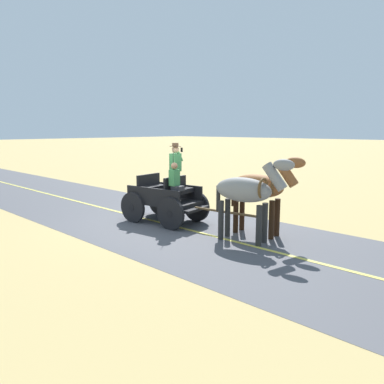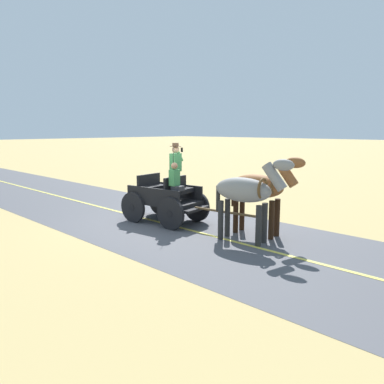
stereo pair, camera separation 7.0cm
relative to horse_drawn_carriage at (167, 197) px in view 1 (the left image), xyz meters
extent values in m
plane|color=tan|center=(0.21, -0.12, -0.82)|extent=(200.00, 200.00, 0.00)
cube|color=#4C4C51|center=(0.21, -0.12, -0.81)|extent=(5.39, 160.00, 0.01)
cube|color=#DBCC4C|center=(0.21, -0.12, -0.81)|extent=(0.12, 160.00, 0.00)
cube|color=black|center=(0.01, -0.08, -0.16)|extent=(1.48, 2.34, 0.12)
cube|color=black|center=(-0.55, -0.16, 0.12)|extent=(0.34, 2.08, 0.44)
cube|color=black|center=(0.58, -0.01, 0.12)|extent=(0.34, 2.08, 0.44)
cube|color=black|center=(-0.15, 1.13, -0.26)|extent=(1.10, 0.38, 0.08)
cube|color=black|center=(0.17, -1.27, -0.34)|extent=(0.74, 0.29, 0.06)
cube|color=black|center=(-0.07, 0.52, 0.22)|extent=(1.06, 0.49, 0.14)
cube|color=black|center=(-0.04, 0.34, 0.44)|extent=(1.02, 0.22, 0.44)
cube|color=black|center=(0.08, -0.57, 0.22)|extent=(1.06, 0.49, 0.14)
cube|color=black|center=(0.10, -0.75, 0.44)|extent=(1.02, 0.22, 0.44)
cylinder|color=black|center=(-0.73, 0.59, -0.34)|extent=(0.23, 0.96, 0.96)
cylinder|color=black|center=(-0.73, 0.59, -0.34)|extent=(0.15, 0.23, 0.21)
cylinder|color=black|center=(0.56, 0.77, -0.34)|extent=(0.23, 0.96, 0.96)
cylinder|color=black|center=(0.56, 0.77, -0.34)|extent=(0.15, 0.23, 0.21)
cylinder|color=black|center=(-0.53, -0.93, -0.34)|extent=(0.23, 0.96, 0.96)
cylinder|color=black|center=(-0.53, -0.93, -0.34)|extent=(0.15, 0.23, 0.21)
cylinder|color=black|center=(0.76, -0.76, -0.34)|extent=(0.23, 0.96, 0.96)
cylinder|color=black|center=(0.76, -0.76, -0.34)|extent=(0.15, 0.23, 0.21)
cylinder|color=brown|center=(-0.28, 2.10, -0.21)|extent=(0.34, 1.99, 0.07)
cylinder|color=black|center=(0.23, 0.56, 0.92)|extent=(0.02, 0.02, 1.30)
cylinder|color=#2D2D33|center=(-0.18, 0.22, 0.35)|extent=(0.22, 0.22, 0.90)
cube|color=#387F47|center=(-0.18, 0.22, 1.08)|extent=(0.37, 0.26, 0.56)
sphere|color=tan|center=(-0.18, 0.22, 1.48)|extent=(0.22, 0.22, 0.22)
cylinder|color=#473323|center=(-0.18, 0.22, 1.58)|extent=(0.36, 0.36, 0.01)
cylinder|color=#473323|center=(-0.18, 0.22, 1.63)|extent=(0.20, 0.20, 0.10)
cylinder|color=#387F47|center=(-0.36, 0.24, 1.26)|extent=(0.27, 0.11, 0.32)
cube|color=black|center=(-0.42, 0.25, 1.46)|extent=(0.03, 0.07, 0.14)
cube|color=#2D2D33|center=(0.17, 0.67, 0.36)|extent=(0.32, 0.35, 0.14)
cube|color=#387F47|center=(0.18, 0.55, 0.67)|extent=(0.32, 0.24, 0.48)
sphere|color=#9E7051|center=(0.18, 0.55, 1.02)|extent=(0.20, 0.20, 0.20)
ellipsoid|color=brown|center=(-0.78, 2.84, 0.55)|extent=(0.75, 1.62, 0.64)
cylinder|color=black|center=(-1.03, 3.36, -0.29)|extent=(0.15, 0.15, 1.05)
cylinder|color=black|center=(-0.67, 3.40, -0.29)|extent=(0.15, 0.15, 1.05)
cylinder|color=black|center=(-0.89, 2.27, -0.29)|extent=(0.15, 0.15, 1.05)
cylinder|color=black|center=(-0.53, 2.32, -0.29)|extent=(0.15, 0.15, 1.05)
cylinder|color=brown|center=(-0.88, 3.67, 0.95)|extent=(0.34, 0.68, 0.73)
ellipsoid|color=brown|center=(-0.91, 3.89, 1.26)|extent=(0.29, 0.56, 0.28)
cube|color=black|center=(-0.88, 3.65, 0.99)|extent=(0.12, 0.51, 0.56)
cylinder|color=black|center=(-0.68, 2.10, 0.25)|extent=(0.11, 0.11, 0.70)
torus|color=brown|center=(-0.85, 3.38, 0.63)|extent=(0.55, 0.14, 0.55)
ellipsoid|color=gray|center=(0.01, 2.94, 0.55)|extent=(0.81, 1.63, 0.64)
cylinder|color=#272726|center=(-0.26, 3.45, -0.29)|extent=(0.15, 0.15, 1.05)
cylinder|color=#272726|center=(0.10, 3.51, -0.29)|extent=(0.15, 0.15, 1.05)
cylinder|color=#272726|center=(-0.08, 2.37, -0.29)|extent=(0.15, 0.15, 1.05)
cylinder|color=#272726|center=(0.28, 2.44, -0.29)|extent=(0.15, 0.15, 1.05)
cylinder|color=gray|center=(-0.13, 3.77, 0.95)|extent=(0.36, 0.68, 0.73)
ellipsoid|color=gray|center=(-0.17, 3.99, 1.26)|extent=(0.31, 0.57, 0.28)
cube|color=#272726|center=(-0.13, 3.75, 0.99)|extent=(0.14, 0.51, 0.56)
cylinder|color=#272726|center=(0.13, 2.21, 0.25)|extent=(0.11, 0.11, 0.70)
torus|color=brown|center=(-0.08, 3.48, 0.63)|extent=(0.55, 0.16, 0.55)
camera|label=1|loc=(7.87, 8.62, 2.11)|focal=35.24mm
camera|label=2|loc=(7.82, 8.67, 2.11)|focal=35.24mm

